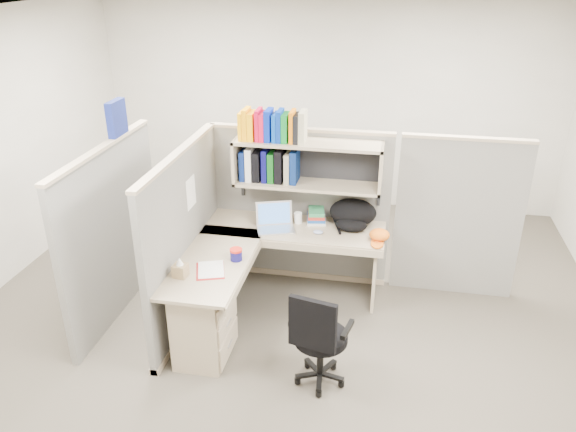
% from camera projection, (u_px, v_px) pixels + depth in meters
% --- Properties ---
extents(ground, '(6.00, 6.00, 0.00)m').
position_uv_depth(ground, '(283.00, 324.00, 5.23)').
color(ground, '#353029').
rests_on(ground, ground).
extents(room_shell, '(6.00, 6.00, 6.00)m').
position_uv_depth(room_shell, '(283.00, 159.00, 4.55)').
color(room_shell, '#ACA79B').
rests_on(room_shell, ground).
extents(cubicle, '(3.79, 1.84, 1.95)m').
position_uv_depth(cubicle, '(254.00, 213.00, 5.32)').
color(cubicle, '#61615D').
rests_on(cubicle, ground).
extents(desk, '(1.74, 1.75, 0.73)m').
position_uv_depth(desk, '(231.00, 296.00, 4.86)').
color(desk, gray).
rests_on(desk, ground).
extents(laptop, '(0.45, 0.45, 0.25)m').
position_uv_depth(laptop, '(276.00, 218.00, 5.33)').
color(laptop, '#BAB9BE').
rests_on(laptop, desk).
extents(backpack, '(0.46, 0.36, 0.27)m').
position_uv_depth(backpack, '(352.00, 215.00, 5.38)').
color(backpack, black).
rests_on(backpack, desk).
extents(orange_cap, '(0.22, 0.24, 0.10)m').
position_uv_depth(orange_cap, '(379.00, 235.00, 5.18)').
color(orange_cap, '#CE5A11').
rests_on(orange_cap, desk).
extents(snack_canister, '(0.11, 0.11, 0.11)m').
position_uv_depth(snack_canister, '(236.00, 254.00, 4.83)').
color(snack_canister, '#120F58').
rests_on(snack_canister, desk).
extents(tissue_box, '(0.12, 0.12, 0.17)m').
position_uv_depth(tissue_box, '(180.00, 267.00, 4.57)').
color(tissue_box, '#987E56').
rests_on(tissue_box, desk).
extents(mouse, '(0.11, 0.09, 0.04)m').
position_uv_depth(mouse, '(318.00, 232.00, 5.30)').
color(mouse, '#8899C1').
rests_on(mouse, desk).
extents(paper_cup, '(0.09, 0.09, 0.11)m').
position_uv_depth(paper_cup, '(298.00, 218.00, 5.51)').
color(paper_cup, silver).
rests_on(paper_cup, desk).
extents(book_stack, '(0.22, 0.27, 0.12)m').
position_uv_depth(book_stack, '(316.00, 215.00, 5.54)').
color(book_stack, gray).
rests_on(book_stack, desk).
extents(loose_paper, '(0.29, 0.34, 0.00)m').
position_uv_depth(loose_paper, '(211.00, 269.00, 4.70)').
color(loose_paper, white).
rests_on(loose_paper, desk).
extents(task_chair, '(0.50, 0.46, 0.89)m').
position_uv_depth(task_chair, '(319.00, 352.00, 4.37)').
color(task_chair, black).
rests_on(task_chair, ground).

